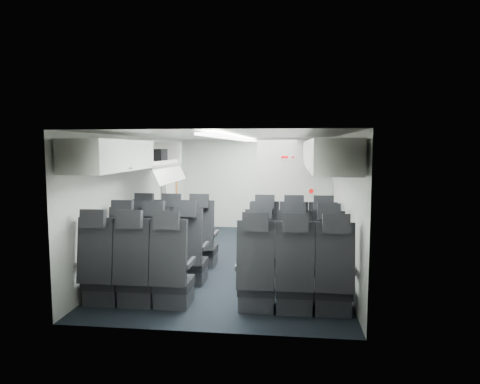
% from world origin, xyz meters
% --- Properties ---
extents(cabin_shell, '(3.41, 6.01, 2.16)m').
position_xyz_m(cabin_shell, '(0.00, 0.00, 1.12)').
color(cabin_shell, black).
rests_on(cabin_shell, ground).
extents(seat_row_front, '(3.33, 0.56, 1.24)m').
position_xyz_m(seat_row_front, '(-0.00, -0.53, 0.40)').
color(seat_row_front, black).
rests_on(seat_row_front, cabin_shell).
extents(seat_row_mid, '(3.33, 0.56, 1.24)m').
position_xyz_m(seat_row_mid, '(-0.00, -1.43, 0.40)').
color(seat_row_mid, black).
rests_on(seat_row_mid, cabin_shell).
extents(seat_row_rear, '(3.33, 0.56, 1.24)m').
position_xyz_m(seat_row_rear, '(-0.00, -2.33, 0.40)').
color(seat_row_rear, black).
rests_on(seat_row_rear, cabin_shell).
extents(overhead_bin_left_rear, '(0.53, 1.80, 0.40)m').
position_xyz_m(overhead_bin_left_rear, '(-1.40, -2.00, 1.86)').
color(overhead_bin_left_rear, white).
rests_on(overhead_bin_left_rear, cabin_shell).
extents(overhead_bin_left_front_open, '(0.64, 1.70, 0.72)m').
position_xyz_m(overhead_bin_left_front_open, '(-1.44, -0.25, 1.74)').
color(overhead_bin_left_front_open, '#9E9E93').
rests_on(overhead_bin_left_front_open, cabin_shell).
extents(overhead_bin_right_rear, '(0.53, 1.80, 0.40)m').
position_xyz_m(overhead_bin_right_rear, '(1.40, -2.00, 1.86)').
color(overhead_bin_right_rear, white).
rests_on(overhead_bin_right_rear, cabin_shell).
extents(overhead_bin_right_front, '(0.53, 1.70, 0.40)m').
position_xyz_m(overhead_bin_right_front, '(1.40, -0.25, 1.86)').
color(overhead_bin_right_front, white).
rests_on(overhead_bin_right_front, cabin_shell).
extents(bulkhead_partition, '(1.40, 0.15, 2.13)m').
position_xyz_m(bulkhead_partition, '(0.98, 0.80, 1.08)').
color(bulkhead_partition, silver).
rests_on(bulkhead_partition, cabin_shell).
extents(galley_unit, '(0.85, 0.52, 1.90)m').
position_xyz_m(galley_unit, '(0.95, 2.72, 0.95)').
color(galley_unit, '#939399').
rests_on(galley_unit, cabin_shell).
extents(boarding_door, '(0.12, 1.27, 1.86)m').
position_xyz_m(boarding_door, '(-1.64, 1.55, 0.95)').
color(boarding_door, silver).
rests_on(boarding_door, cabin_shell).
extents(flight_attendant, '(0.63, 0.76, 1.79)m').
position_xyz_m(flight_attendant, '(0.44, 1.74, 0.90)').
color(flight_attendant, black).
rests_on(flight_attendant, ground).
extents(carry_on_bag, '(0.39, 0.30, 0.21)m').
position_xyz_m(carry_on_bag, '(-1.43, -0.07, 1.83)').
color(carry_on_bag, black).
rests_on(carry_on_bag, overhead_bin_left_front_open).
extents(papers, '(0.21, 0.08, 0.15)m').
position_xyz_m(papers, '(0.63, 1.69, 1.04)').
color(papers, white).
rests_on(papers, flight_attendant).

